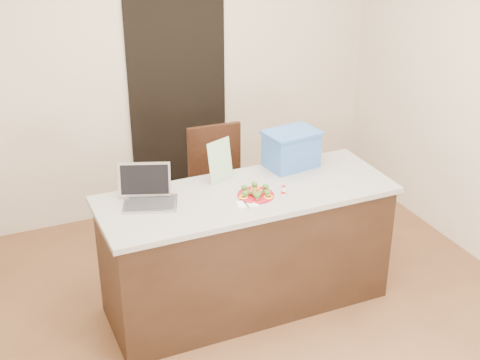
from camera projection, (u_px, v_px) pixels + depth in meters
name	position (u px, v px, depth m)	size (l,w,h in m)	color
ground	(261.00, 321.00, 4.78)	(4.00, 4.00, 0.00)	brown
room_shell	(264.00, 107.00, 4.08)	(4.00, 4.00, 4.00)	white
doorway	(178.00, 103.00, 6.02)	(0.90, 0.02, 2.00)	black
island	(247.00, 249.00, 4.79)	(2.06, 0.76, 0.92)	black
plate	(256.00, 195.00, 4.53)	(0.25, 0.25, 0.02)	maroon
meatballs	(255.00, 192.00, 4.52)	(0.10, 0.10, 0.04)	brown
broccoli	(256.00, 190.00, 4.51)	(0.21, 0.20, 0.04)	#224F15
pepper_rings	(256.00, 194.00, 4.53)	(0.21, 0.23, 0.01)	#FFF81A
napkin	(247.00, 202.00, 4.45)	(0.14, 0.14, 0.01)	silver
fork	(244.00, 201.00, 4.45)	(0.04, 0.16, 0.00)	silver
knife	(252.00, 202.00, 4.44)	(0.02, 0.17, 0.01)	white
yogurt_bottle	(284.00, 191.00, 4.54)	(0.03, 0.03, 0.07)	silver
laptop	(148.00, 192.00, 4.44)	(0.42, 0.39, 0.25)	#B0AFB4
leaflet	(220.00, 161.00, 4.70)	(0.21, 0.00, 0.30)	silver
blue_box	(291.00, 149.00, 4.92)	(0.42, 0.32, 0.28)	#2E5CA8
chair	(220.00, 180.00, 5.54)	(0.48, 0.48, 1.03)	#341A0F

